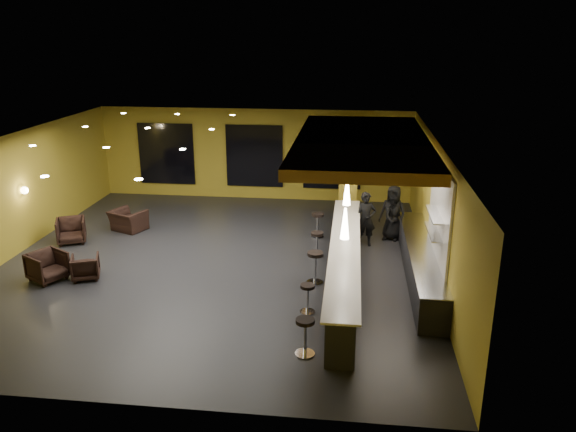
# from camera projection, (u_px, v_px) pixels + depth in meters

# --- Properties ---
(floor) EXTENTS (12.00, 13.00, 0.10)m
(floor) POSITION_uv_depth(u_px,v_px,m) (217.00, 263.00, 16.09)
(floor) COLOR black
(floor) RESTS_ON ground
(ceiling) EXTENTS (12.00, 13.00, 0.10)m
(ceiling) POSITION_uv_depth(u_px,v_px,m) (211.00, 139.00, 14.96)
(ceiling) COLOR black
(wall_back) EXTENTS (12.00, 0.10, 3.50)m
(wall_back) POSITION_uv_depth(u_px,v_px,m) (255.00, 154.00, 21.70)
(wall_back) COLOR #A58E25
(wall_back) RESTS_ON floor
(wall_front) EXTENTS (12.00, 0.10, 3.50)m
(wall_front) POSITION_uv_depth(u_px,v_px,m) (120.00, 318.00, 9.35)
(wall_front) COLOR #A58E25
(wall_front) RESTS_ON floor
(wall_left) EXTENTS (0.10, 13.00, 3.50)m
(wall_left) POSITION_uv_depth(u_px,v_px,m) (9.00, 196.00, 16.19)
(wall_left) COLOR #A58E25
(wall_left) RESTS_ON floor
(wall_right) EXTENTS (0.10, 13.00, 3.50)m
(wall_right) POSITION_uv_depth(u_px,v_px,m) (437.00, 211.00, 14.86)
(wall_right) COLOR #A58E25
(wall_right) RESTS_ON floor
(wood_soffit) EXTENTS (3.60, 8.00, 0.28)m
(wood_soffit) POSITION_uv_depth(u_px,v_px,m) (362.00, 142.00, 15.52)
(wood_soffit) COLOR #B77D35
(wood_soffit) RESTS_ON ceiling
(window_left) EXTENTS (2.20, 0.06, 2.40)m
(window_left) POSITION_uv_depth(u_px,v_px,m) (166.00, 154.00, 22.00)
(window_left) COLOR black
(window_left) RESTS_ON wall_back
(window_center) EXTENTS (2.20, 0.06, 2.40)m
(window_center) POSITION_uv_depth(u_px,v_px,m) (254.00, 156.00, 21.61)
(window_center) COLOR black
(window_center) RESTS_ON wall_back
(window_right) EXTENTS (2.20, 0.06, 2.40)m
(window_right) POSITION_uv_depth(u_px,v_px,m) (332.00, 158.00, 21.28)
(window_right) COLOR black
(window_right) RESTS_ON wall_back
(tile_backsplash) EXTENTS (0.06, 3.20, 2.40)m
(tile_backsplash) POSITION_uv_depth(u_px,v_px,m) (440.00, 214.00, 13.85)
(tile_backsplash) COLOR white
(tile_backsplash) RESTS_ON wall_right
(bar_counter) EXTENTS (0.60, 8.00, 1.00)m
(bar_counter) POSITION_uv_depth(u_px,v_px,m) (344.00, 266.00, 14.57)
(bar_counter) COLOR black
(bar_counter) RESTS_ON floor
(bar_top) EXTENTS (0.78, 8.10, 0.05)m
(bar_top) POSITION_uv_depth(u_px,v_px,m) (345.00, 247.00, 14.41)
(bar_top) COLOR silver
(bar_top) RESTS_ON bar_counter
(prep_counter) EXTENTS (0.70, 6.00, 0.86)m
(prep_counter) POSITION_uv_depth(u_px,v_px,m) (420.00, 264.00, 14.85)
(prep_counter) COLOR black
(prep_counter) RESTS_ON floor
(prep_top) EXTENTS (0.72, 6.00, 0.03)m
(prep_top) POSITION_uv_depth(u_px,v_px,m) (422.00, 248.00, 14.70)
(prep_top) COLOR silver
(prep_top) RESTS_ON prep_counter
(wall_shelf_lower) EXTENTS (0.30, 1.50, 0.03)m
(wall_shelf_lower) POSITION_uv_depth(u_px,v_px,m) (434.00, 232.00, 13.80)
(wall_shelf_lower) COLOR silver
(wall_shelf_lower) RESTS_ON wall_right
(wall_shelf_upper) EXTENTS (0.30, 1.50, 0.03)m
(wall_shelf_upper) POSITION_uv_depth(u_px,v_px,m) (435.00, 214.00, 13.66)
(wall_shelf_upper) COLOR silver
(wall_shelf_upper) RESTS_ON wall_right
(column) EXTENTS (0.60, 0.60, 3.50)m
(column) POSITION_uv_depth(u_px,v_px,m) (348.00, 176.00, 18.52)
(column) COLOR olive
(column) RESTS_ON floor
(wall_sconce) EXTENTS (0.22, 0.22, 0.22)m
(wall_sconce) POSITION_uv_depth(u_px,v_px,m) (24.00, 190.00, 16.63)
(wall_sconce) COLOR #FFE5B2
(wall_sconce) RESTS_ON wall_left
(pendant_0) EXTENTS (0.20, 0.20, 0.70)m
(pendant_0) POSITION_uv_depth(u_px,v_px,m) (345.00, 223.00, 12.11)
(pendant_0) COLOR white
(pendant_0) RESTS_ON wood_soffit
(pendant_1) EXTENTS (0.20, 0.20, 0.70)m
(pendant_1) POSITION_uv_depth(u_px,v_px,m) (347.00, 192.00, 14.46)
(pendant_1) COLOR white
(pendant_1) RESTS_ON wood_soffit
(pendant_2) EXTENTS (0.20, 0.20, 0.70)m
(pendant_2) POSITION_uv_depth(u_px,v_px,m) (348.00, 169.00, 16.82)
(pendant_2) COLOR white
(pendant_2) RESTS_ON wood_soffit
(staff_a) EXTENTS (0.66, 0.47, 1.68)m
(staff_a) POSITION_uv_depth(u_px,v_px,m) (366.00, 219.00, 17.07)
(staff_a) COLOR black
(staff_a) RESTS_ON floor
(staff_b) EXTENTS (0.78, 0.63, 1.50)m
(staff_b) POSITION_uv_depth(u_px,v_px,m) (394.00, 218.00, 17.46)
(staff_b) COLOR black
(staff_b) RESTS_ON floor
(staff_c) EXTENTS (1.00, 0.83, 1.74)m
(staff_c) POSITION_uv_depth(u_px,v_px,m) (393.00, 213.00, 17.59)
(staff_c) COLOR black
(staff_c) RESTS_ON floor
(armchair_a) EXTENTS (1.16, 1.15, 0.78)m
(armchair_a) POSITION_uv_depth(u_px,v_px,m) (47.00, 266.00, 14.80)
(armchair_a) COLOR black
(armchair_a) RESTS_ON floor
(armchair_b) EXTENTS (0.90, 0.91, 0.65)m
(armchair_b) POSITION_uv_depth(u_px,v_px,m) (86.00, 267.00, 14.93)
(armchair_b) COLOR black
(armchair_b) RESTS_ON floor
(armchair_c) EXTENTS (1.11, 1.13, 0.78)m
(armchair_c) POSITION_uv_depth(u_px,v_px,m) (71.00, 231.00, 17.44)
(armchair_c) COLOR black
(armchair_c) RESTS_ON floor
(armchair_d) EXTENTS (1.33, 1.26, 0.68)m
(armchair_d) POSITION_uv_depth(u_px,v_px,m) (128.00, 220.00, 18.52)
(armchair_d) COLOR black
(armchair_d) RESTS_ON floor
(bar_stool_0) EXTENTS (0.41, 0.41, 0.81)m
(bar_stool_0) POSITION_uv_depth(u_px,v_px,m) (305.00, 332.00, 11.34)
(bar_stool_0) COLOR silver
(bar_stool_0) RESTS_ON floor
(bar_stool_1) EXTENTS (0.36, 0.36, 0.71)m
(bar_stool_1) POSITION_uv_depth(u_px,v_px,m) (308.00, 295.00, 13.07)
(bar_stool_1) COLOR silver
(bar_stool_1) RESTS_ON floor
(bar_stool_2) EXTENTS (0.44, 0.44, 0.87)m
(bar_stool_2) POSITION_uv_depth(u_px,v_px,m) (315.00, 263.00, 14.57)
(bar_stool_2) COLOR silver
(bar_stool_2) RESTS_ON floor
(bar_stool_3) EXTENTS (0.38, 0.38, 0.76)m
(bar_stool_3) POSITION_uv_depth(u_px,v_px,m) (317.00, 241.00, 16.29)
(bar_stool_3) COLOR silver
(bar_stool_3) RESTS_ON floor
(bar_stool_4) EXTENTS (0.41, 0.41, 0.81)m
(bar_stool_4) POSITION_uv_depth(u_px,v_px,m) (318.00, 222.00, 17.81)
(bar_stool_4) COLOR silver
(bar_stool_4) RESTS_ON floor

